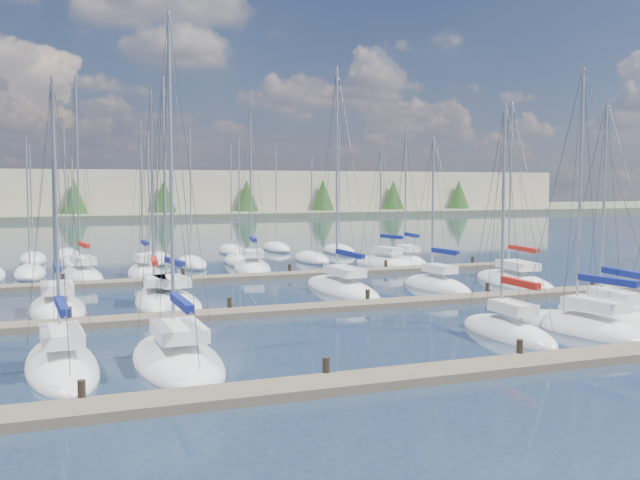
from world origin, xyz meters
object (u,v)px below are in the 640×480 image
object	(u,v)px
sailboat_e	(588,328)
sailboat_d	(508,332)
sailboat_f	(609,317)
sailboat_n	(82,275)
sailboat_k	(342,288)
sailboat_m	(514,281)
sailboat_r	(407,261)
sailboat_i	(155,299)
sailboat_h	(57,309)
sailboat_c	(177,359)
sailboat_j	(170,301)
sailboat_p	(252,267)
sailboat_b	(62,365)
sailboat_q	(385,264)
sailboat_l	(437,286)
sailboat_o	(144,273)

from	to	relation	value
sailboat_e	sailboat_d	xyz separation A→B (m)	(-3.99, 0.57, 0.01)
sailboat_f	sailboat_n	world-z (taller)	sailboat_n
sailboat_k	sailboat_m	distance (m)	12.43
sailboat_r	sailboat_i	world-z (taller)	sailboat_i
sailboat_k	sailboat_h	xyz separation A→B (m)	(-17.08, -1.40, -0.01)
sailboat_e	sailboat_n	size ratio (longest dim) A/B	0.83
sailboat_k	sailboat_c	xyz separation A→B (m)	(-12.94, -14.91, -0.00)
sailboat_j	sailboat_n	xyz separation A→B (m)	(-4.20, 13.73, 0.01)
sailboat_h	sailboat_p	size ratio (longest dim) A/B	0.90
sailboat_f	sailboat_b	xyz separation A→B (m)	(-25.76, -0.32, -0.01)
sailboat_q	sailboat_b	xyz separation A→B (m)	(-25.98, -26.30, -0.00)
sailboat_r	sailboat_f	size ratio (longest dim) A/B	1.05
sailboat_h	sailboat_p	bearing A→B (deg)	43.19
sailboat_h	sailboat_i	xyz separation A→B (m)	(5.29, 1.10, 0.02)
sailboat_h	sailboat_l	size ratio (longest dim) A/B	1.20
sailboat_h	sailboat_p	world-z (taller)	sailboat_p
sailboat_c	sailboat_n	distance (m)	27.81
sailboat_c	sailboat_j	distance (m)	14.12
sailboat_q	sailboat_m	distance (m)	13.55
sailboat_d	sailboat_k	bearing A→B (deg)	97.84
sailboat_q	sailboat_c	bearing A→B (deg)	-141.01
sailboat_q	sailboat_l	bearing A→B (deg)	-113.22
sailboat_l	sailboat_d	xyz separation A→B (m)	(-4.52, -14.08, 0.01)
sailboat_r	sailboat_l	distance (m)	15.14
sailboat_d	sailboat_j	bearing A→B (deg)	133.07
sailboat_o	sailboat_m	bearing A→B (deg)	-30.77
sailboat_r	sailboat_o	bearing A→B (deg)	-172.29
sailboat_r	sailboat_d	distance (m)	29.91
sailboat_n	sailboat_c	bearing A→B (deg)	-92.07
sailboat_o	sailboat_h	bearing A→B (deg)	-113.67
sailboat_k	sailboat_m	xyz separation A→B (m)	(12.38, -1.05, -0.01)
sailboat_e	sailboat_d	distance (m)	4.03
sailboat_n	sailboat_j	bearing A→B (deg)	-79.76
sailboat_f	sailboat_e	distance (m)	3.45
sailboat_j	sailboat_n	world-z (taller)	sailboat_n
sailboat_c	sailboat_m	bearing A→B (deg)	27.89
sailboat_f	sailboat_n	bearing A→B (deg)	136.82
sailboat_p	sailboat_n	distance (m)	13.04
sailboat_l	sailboat_b	xyz separation A→B (m)	(-23.36, -13.15, -0.01)
sailboat_m	sailboat_i	size ratio (longest dim) A/B	1.03
sailboat_o	sailboat_f	bearing A→B (deg)	-53.77
sailboat_h	sailboat_j	size ratio (longest dim) A/B	0.94
sailboat_p	sailboat_b	distance (m)	31.43
sailboat_l	sailboat_d	world-z (taller)	sailboat_d
sailboat_m	sailboat_n	distance (m)	30.88
sailboat_b	sailboat_m	bearing A→B (deg)	21.10
sailboat_m	sailboat_n	size ratio (longest dim) A/B	0.86
sailboat_h	sailboat_l	bearing A→B (deg)	-0.96
sailboat_q	sailboat_n	xyz separation A→B (m)	(-24.14, 0.76, 0.02)
sailboat_o	sailboat_i	bearing A→B (deg)	-94.21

